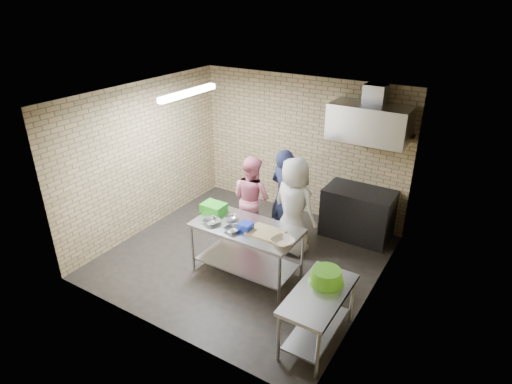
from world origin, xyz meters
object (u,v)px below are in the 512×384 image
woman_pink (252,198)px  bottle_green (399,129)px  man_navy (284,196)px  prep_table (247,250)px  blue_tub (246,227)px  stove (358,213)px  green_basin (326,276)px  woman_white (294,206)px  side_counter (317,317)px  bottle_red (375,125)px  green_crate (214,208)px

woman_pink → bottle_green: bearing=-136.9°
man_navy → woman_pink: size_ratio=1.10×
prep_table → woman_pink: woman_pink is taller
bottle_green → blue_tub: bearing=-122.6°
stove → green_basin: 2.57m
blue_tub → bottle_green: bearing=57.4°
bottle_green → man_navy: bottle_green is taller
blue_tub → woman_white: (0.27, 1.06, -0.05)m
green_basin → woman_white: (-1.20, 1.47, 0.01)m
side_counter → bottle_green: bearing=90.0°
stove → man_navy: man_navy is taller
man_navy → woman_white: (0.30, -0.24, -0.01)m
stove → prep_table: bearing=-118.7°
woman_pink → bottle_red: bearing=-131.1°
woman_pink → stove: bearing=-136.0°
prep_table → green_crate: 0.86m
prep_table → blue_tub: (0.05, -0.10, 0.48)m
green_basin → side_counter: bearing=-85.4°
side_counter → woman_pink: (-2.06, 1.74, 0.39)m
woman_pink → woman_white: size_ratio=0.91×
bottle_red → man_navy: 1.93m
side_counter → green_basin: size_ratio=2.61×
green_crate → woman_white: 1.32m
prep_table → green_crate: bearing=170.3°
bottle_red → green_basin: bearing=-82.1°
bottle_green → man_navy: (-1.53, -1.03, -1.17)m
man_navy → bottle_green: bearing=-127.1°
green_basin → bottle_red: bearing=97.9°
man_navy → woman_pink: man_navy is taller
bottle_green → woman_pink: size_ratio=0.10×
side_counter → man_navy: (-1.53, 1.96, 0.47)m
bottle_red → man_navy: size_ratio=0.11×
green_basin → man_navy: size_ratio=0.27×
green_basin → stove: bearing=99.8°
stove → blue_tub: blue_tub is taller
green_basin → bottle_green: size_ratio=3.07×
stove → man_navy: 1.40m
side_counter → green_crate: 2.46m
man_navy → woman_pink: 0.58m
bottle_green → woman_white: bearing=-133.8°
stove → green_basin: size_ratio=2.61×
blue_tub → green_basin: bearing=-15.6°
stove → bottle_green: (0.45, 0.24, 1.57)m
blue_tub → bottle_green: (1.49, 2.33, 1.12)m
blue_tub → man_navy: man_navy is taller
bottle_green → man_navy: size_ratio=0.09×
green_crate → woman_white: bearing=39.4°
prep_table → side_counter: 1.72m
bottle_green → man_navy: bearing=-145.9°
prep_table → bottle_green: bottle_green is taller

